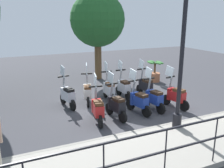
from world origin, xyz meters
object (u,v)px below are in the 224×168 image
Objects in this scene: tree_distant at (98,20)px; scooter_far_2 at (109,89)px; scooter_near_3 at (116,105)px; scooter_far_4 at (67,95)px; scooter_near_0 at (175,95)px; scooter_far_1 at (124,87)px; scooter_near_4 at (98,108)px; lamp_post_near at (181,60)px; scooter_far_3 at (87,92)px; scooter_near_1 at (154,98)px; scooter_far_0 at (145,85)px; potted_palm at (155,73)px; scooter_near_2 at (139,100)px.

tree_distant is 4.45m from scooter_far_2.
scooter_near_3 and scooter_far_4 have the same top height.
scooter_near_0 and scooter_far_1 have the same top height.
lamp_post_near is at bearing -119.18° from scooter_near_4.
tree_distant is at bearing -1.72° from lamp_post_near.
lamp_post_near is 2.91× the size of scooter_far_3.
scooter_near_1 is 1.61m from scooter_far_0.
scooter_near_0 is at bearing 157.58° from potted_palm.
scooter_far_1 is at bearing -21.59° from scooter_near_2.
scooter_far_0 is (1.59, -2.11, 0.00)m from scooter_near_3.
scooter_far_1 and scooter_far_2 have the same top height.
lamp_post_near is 2.96m from scooter_near_4.
scooter_near_3 and scooter_far_0 have the same top height.
scooter_far_2 is 0.89m from scooter_far_3.
scooter_near_3 is 1.00× the size of scooter_far_3.
scooter_near_1 is 0.63m from scooter_near_2.
scooter_far_2 is (-3.49, 0.93, -2.60)m from tree_distant.
scooter_far_4 is at bearing 96.54° from scooter_far_2.
scooter_far_0 is 1.61m from scooter_far_2.
lamp_post_near reaches higher than scooter_far_4.
scooter_near_1 and scooter_far_0 have the same top height.
tree_distant is 2.93× the size of scooter_near_2.
scooter_far_2 is 1.00× the size of scooter_far_4.
scooter_near_4 and scooter_far_4 have the same top height.
scooter_far_1 and scooter_far_4 have the same top height.
scooter_near_1 is at bearing -10.08° from lamp_post_near.
scooter_far_4 is (-0.05, 1.69, 0.00)m from scooter_far_2.
scooter_far_2 is at bearing 1.03° from scooter_near_2.
scooter_far_0 is (1.65, -2.78, 0.00)m from scooter_near_4.
scooter_near_3 is at bearing 124.64° from scooter_far_0.
scooter_near_3 is at bearing 164.67° from tree_distant.
scooter_near_0 is (-5.27, -0.97, -2.60)m from tree_distant.
potted_palm is at bearing -36.71° from scooter_near_0.
scooter_near_0 is 1.00× the size of scooter_far_0.
potted_palm is 0.69× the size of scooter_far_4.
lamp_post_near is 2.91× the size of scooter_far_2.
scooter_far_1 is at bearing -35.52° from scooter_near_4.
scooter_near_2 is at bearing -138.52° from scooter_far_4.
scooter_near_3 is at bearing 74.98° from scooter_near_0.
lamp_post_near is 2.91× the size of scooter_far_0.
scooter_near_2 and scooter_far_2 have the same top height.
scooter_near_4 is 2.15m from scooter_far_2.
scooter_far_1 is (3.37, 0.04, -1.66)m from lamp_post_near.
tree_distant is 2.93× the size of scooter_far_0.
scooter_far_0 is (1.62, 0.29, 0.00)m from scooter_near_0.
scooter_near_4 is 1.00× the size of scooter_far_4.
scooter_near_1 is (1.69, -0.30, -1.66)m from lamp_post_near.
lamp_post_near is at bearing 163.37° from scooter_near_1.
lamp_post_near reaches higher than scooter_near_0.
scooter_near_1 is 2.54m from scooter_far_3.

